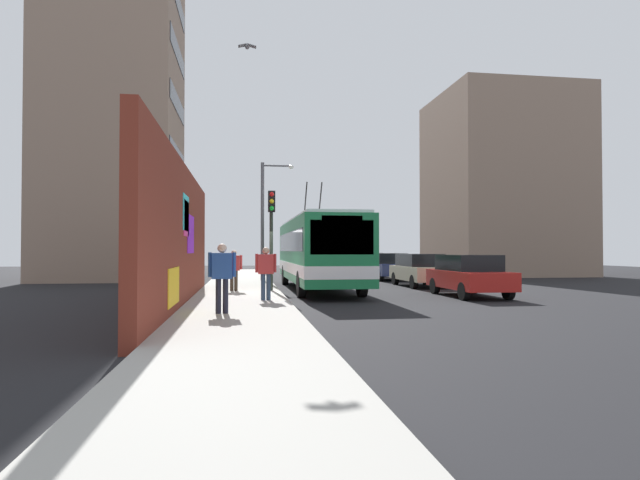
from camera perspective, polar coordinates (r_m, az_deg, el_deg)
name	(u,v)px	position (r m, az deg, el deg)	size (l,w,h in m)	color
ground_plane	(281,296)	(20.07, -4.25, -6.14)	(80.00, 80.00, 0.00)	black
sidewalk_slab	(239,294)	(20.01, -8.85, -5.93)	(48.00, 3.20, 0.15)	#9E9B93
graffiti_wall	(182,237)	(16.68, -14.92, 0.35)	(15.26, 0.32, 4.35)	maroon
building_far_left	(115,111)	(34.85, -21.57, 12.99)	(8.04, 7.39, 20.42)	gray
building_far_right	(502,185)	(39.83, 19.34, 5.70)	(8.99, 9.22, 12.90)	gray
city_bus	(318,250)	(22.92, -0.26, -1.13)	(11.49, 2.57, 4.92)	#19723F
parked_car_red	(469,275)	(20.47, 16.02, -3.66)	(4.22, 1.88, 1.58)	#B21E19
parked_car_champagne	(420,269)	(25.57, 10.91, -3.17)	(4.38, 1.82, 1.58)	#C6B793
parked_car_navy	(388,266)	(30.89, 7.47, -2.83)	(4.25, 1.89, 1.58)	navy
parked_car_black	(367,264)	(36.04, 5.14, -2.59)	(4.07, 1.93, 1.58)	black
pedestrian_midblock	(234,267)	(20.86, -9.46, -2.95)	(0.22, 0.73, 1.61)	#3F3326
pedestrian_at_curb	(266,269)	(16.81, -5.97, -3.17)	(0.23, 0.68, 1.70)	#2D3F59
pedestrian_near_wall	(222,272)	(13.44, -10.71, -3.46)	(0.24, 0.70, 1.77)	#1E1E2D
traffic_light	(271,223)	(20.76, -5.36, 1.88)	(0.49, 0.28, 3.99)	#2D382D
street_lamp	(266,212)	(27.74, -5.92, 3.04)	(0.44, 1.75, 6.27)	#4C4C51
flying_pigeons	(247,46)	(17.33, -7.99, 20.30)	(0.32, 0.56, 0.13)	slate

